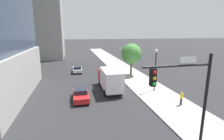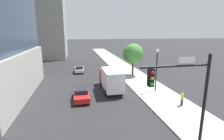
{
  "view_description": "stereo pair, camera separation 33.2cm",
  "coord_description": "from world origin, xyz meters",
  "px_view_note": "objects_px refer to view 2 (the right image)",
  "views": [
    {
      "loc": [
        -2.93,
        -4.5,
        8.3
      ],
      "look_at": [
        0.76,
        11.69,
        4.59
      ],
      "focal_mm": 27.38,
      "sensor_mm": 36.0,
      "label": 1
    },
    {
      "loc": [
        -2.61,
        -4.57,
        8.3
      ],
      "look_at": [
        0.76,
        11.69,
        4.59
      ],
      "focal_mm": 27.38,
      "sensor_mm": 36.0,
      "label": 2
    }
  ],
  "objects_px": {
    "street_tree": "(133,54)",
    "car_red": "(81,94)",
    "traffic_light_pole": "(185,90)",
    "street_lamp": "(157,64)",
    "box_truck": "(111,79)",
    "pedestrian_yellow_shirt": "(182,99)",
    "car_white": "(79,69)"
  },
  "relations": [
    {
      "from": "street_lamp",
      "to": "car_red",
      "type": "xyz_separation_m",
      "value": [
        -10.33,
        -0.8,
        -3.32
      ]
    },
    {
      "from": "street_lamp",
      "to": "car_red",
      "type": "bearing_deg",
      "value": -175.59
    },
    {
      "from": "street_lamp",
      "to": "car_white",
      "type": "height_order",
      "value": "street_lamp"
    },
    {
      "from": "street_lamp",
      "to": "car_red",
      "type": "height_order",
      "value": "street_lamp"
    },
    {
      "from": "pedestrian_yellow_shirt",
      "to": "box_truck",
      "type": "bearing_deg",
      "value": 133.45
    },
    {
      "from": "street_tree",
      "to": "traffic_light_pole",
      "type": "bearing_deg",
      "value": -100.17
    },
    {
      "from": "traffic_light_pole",
      "to": "box_truck",
      "type": "height_order",
      "value": "traffic_light_pole"
    },
    {
      "from": "street_tree",
      "to": "car_red",
      "type": "distance_m",
      "value": 14.72
    },
    {
      "from": "car_red",
      "to": "car_white",
      "type": "xyz_separation_m",
      "value": [
        -0.0,
        15.19,
        0.02
      ]
    },
    {
      "from": "street_lamp",
      "to": "car_white",
      "type": "relative_size",
      "value": 1.35
    },
    {
      "from": "street_lamp",
      "to": "pedestrian_yellow_shirt",
      "type": "relative_size",
      "value": 3.7
    },
    {
      "from": "street_lamp",
      "to": "car_white",
      "type": "bearing_deg",
      "value": 125.68
    },
    {
      "from": "street_lamp",
      "to": "box_truck",
      "type": "relative_size",
      "value": 0.81
    },
    {
      "from": "street_tree",
      "to": "car_white",
      "type": "distance_m",
      "value": 11.81
    },
    {
      "from": "traffic_light_pole",
      "to": "street_lamp",
      "type": "distance_m",
      "value": 12.96
    },
    {
      "from": "street_tree",
      "to": "pedestrian_yellow_shirt",
      "type": "relative_size",
      "value": 3.8
    },
    {
      "from": "traffic_light_pole",
      "to": "street_tree",
      "type": "xyz_separation_m",
      "value": [
        3.87,
        21.59,
        -0.46
      ]
    },
    {
      "from": "traffic_light_pole",
      "to": "box_truck",
      "type": "distance_m",
      "value": 14.56
    },
    {
      "from": "street_lamp",
      "to": "car_white",
      "type": "xyz_separation_m",
      "value": [
        -10.33,
        14.39,
        -3.3
      ]
    },
    {
      "from": "traffic_light_pole",
      "to": "car_white",
      "type": "xyz_separation_m",
      "value": [
        -6.19,
        26.65,
        -4.02
      ]
    },
    {
      "from": "street_tree",
      "to": "box_truck",
      "type": "xyz_separation_m",
      "value": [
        -5.77,
        -7.46,
        -2.49
      ]
    },
    {
      "from": "street_lamp",
      "to": "box_truck",
      "type": "xyz_separation_m",
      "value": [
        -6.04,
        1.87,
        -2.22
      ]
    },
    {
      "from": "car_red",
      "to": "traffic_light_pole",
      "type": "bearing_deg",
      "value": -61.63
    },
    {
      "from": "traffic_light_pole",
      "to": "car_red",
      "type": "relative_size",
      "value": 1.62
    },
    {
      "from": "box_truck",
      "to": "street_tree",
      "type": "bearing_deg",
      "value": 52.3
    },
    {
      "from": "traffic_light_pole",
      "to": "pedestrian_yellow_shirt",
      "type": "distance_m",
      "value": 9.32
    },
    {
      "from": "car_red",
      "to": "pedestrian_yellow_shirt",
      "type": "bearing_deg",
      "value": -21.94
    },
    {
      "from": "street_lamp",
      "to": "street_tree",
      "type": "relative_size",
      "value": 0.97
    },
    {
      "from": "car_red",
      "to": "car_white",
      "type": "height_order",
      "value": "car_white"
    },
    {
      "from": "car_white",
      "to": "car_red",
      "type": "bearing_deg",
      "value": -90.0
    },
    {
      "from": "car_red",
      "to": "street_lamp",
      "type": "bearing_deg",
      "value": 4.41
    },
    {
      "from": "box_truck",
      "to": "car_red",
      "type": "bearing_deg",
      "value": -148.16
    }
  ]
}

